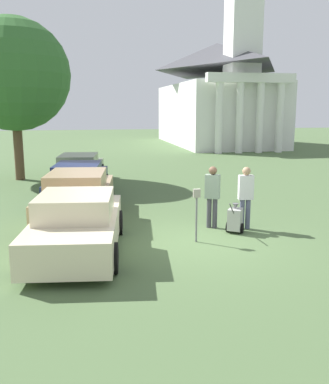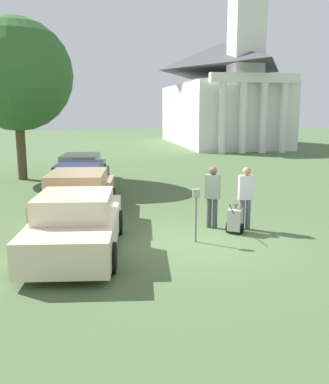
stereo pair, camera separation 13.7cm
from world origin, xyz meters
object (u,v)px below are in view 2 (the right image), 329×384
parked_car_cream (77,225)px  equipment_cart (235,219)px  parked_car_tan (79,198)px  parked_car_navy (80,182)px  parked_car_sage (81,170)px  person_supervisor (246,194)px  person_worker (213,193)px  parking_meter (196,205)px  church (222,88)px

parked_car_cream → equipment_cart: parked_car_cream is taller
parked_car_tan → equipment_cart: size_ratio=5.38×
parked_car_navy → parked_car_sage: parked_car_navy is taller
parked_car_navy → person_supervisor: 6.81m
person_worker → person_supervisor: 0.95m
parking_meter → church: bearing=71.4°
parked_car_sage → person_worker: size_ratio=2.94×
parked_car_navy → parking_meter: size_ratio=3.77×
equipment_cart → parked_car_sage: bearing=149.1°
parked_car_tan → parked_car_navy: (0.00, 3.10, -0.05)m
parked_car_tan → parking_meter: 4.08m
parked_car_cream → parked_car_navy: (0.00, 6.07, -0.00)m
parked_car_tan → church: bearing=71.2°
parked_car_navy → person_supervisor: person_supervisor is taller
parked_car_navy → equipment_cart: size_ratio=5.34×
person_worker → parked_car_navy: bearing=-22.3°
person_supervisor → parked_car_tan: bearing=-13.1°
equipment_cart → person_worker: bearing=161.0°
parked_car_sage → parked_car_cream: bearing=-82.9°
person_supervisor → equipment_cart: person_supervisor is taller
parked_car_sage → parking_meter: bearing=-64.5°
parked_car_navy → parked_car_sage: size_ratio=1.00×
parked_car_tan → equipment_cart: (4.33, -2.09, -0.34)m
parked_car_cream → person_supervisor: 4.90m
parked_car_sage → church: (12.92, 20.23, 4.66)m
parked_car_navy → parked_car_sage: (-0.00, 3.28, -0.01)m
parked_car_cream → parked_car_sage: size_ratio=0.90×
parked_car_tan → person_supervisor: size_ratio=2.96×
person_worker → parking_meter: bearing=84.8°
equipment_cart → person_supervisor: bearing=68.9°
parked_car_tan → parked_car_cream: bearing=-82.9°
parked_car_cream → equipment_cart: 4.43m
parked_car_tan → parking_meter: size_ratio=3.79×
parking_meter → parked_car_sage: bearing=108.5°
parked_car_cream → parked_car_sage: 9.34m
parked_car_tan → person_worker: 4.13m
parked_car_tan → parked_car_sage: 6.37m
parked_car_navy → parked_car_cream: bearing=-82.9°
parked_car_cream → parking_meter: bearing=11.8°
parked_car_tan → parked_car_navy: 3.10m
parked_car_navy → church: 27.23m
parked_car_navy → church: church is taller
parked_car_navy → church: size_ratio=0.23×
parked_car_sage → equipment_cart: (4.33, -8.46, -0.29)m
parked_car_cream → church: 32.61m
parked_car_tan → parked_car_sage: bearing=97.1°
parking_meter → parked_car_cream: bearing=-175.2°
person_worker → equipment_cart: size_ratio=1.82×
parked_car_sage → church: 24.46m
parked_car_tan → church: 29.94m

